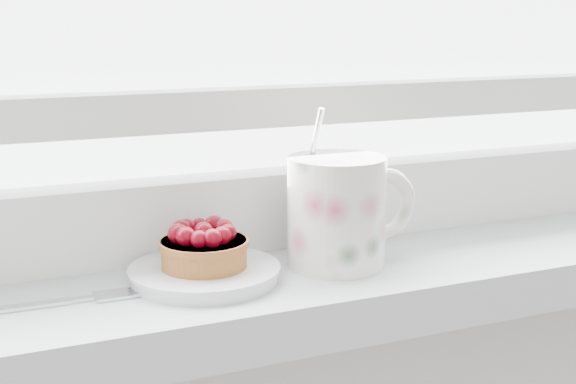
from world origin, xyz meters
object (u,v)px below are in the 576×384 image
saucer (204,274)px  floral_mug (340,209)px  raspberry_tart (203,246)px  fork (51,303)px

saucer → floral_mug: (0.12, -0.01, 0.04)m
saucer → raspberry_tart: bearing=135.4°
raspberry_tart → fork: (-0.12, -0.01, -0.03)m
floral_mug → fork: (-0.24, -0.00, -0.05)m
saucer → raspberry_tart: raspberry_tart is taller
saucer → floral_mug: floral_mug is taller
raspberry_tart → fork: 0.13m
raspberry_tart → floral_mug: (0.12, -0.01, 0.02)m
fork → floral_mug: bearing=0.1°
raspberry_tart → floral_mug: 0.12m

